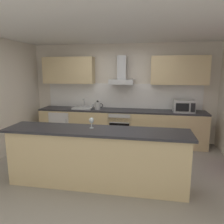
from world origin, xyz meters
TOP-DOWN VIEW (x-y plane):
  - ground at (0.00, 0.00)m, footprint 5.90×4.79m
  - ceiling at (0.00, 0.00)m, footprint 5.90×4.79m
  - wall_back at (0.00, 1.95)m, footprint 5.90×0.12m
  - backsplash_tile at (0.00, 1.88)m, footprint 4.17×0.02m
  - counter_back at (0.00, 1.57)m, footprint 4.31×0.60m
  - counter_island at (-0.10, -0.64)m, footprint 3.02×0.64m
  - upper_cabinets at (0.00, 1.72)m, footprint 4.26×0.32m
  - oven at (0.01, 1.55)m, footprint 0.60×0.62m
  - refrigerator at (-1.60, 1.54)m, footprint 0.58×0.60m
  - microwave at (1.57, 1.52)m, footprint 0.50×0.38m
  - sink at (-1.01, 1.56)m, footprint 0.50×0.40m
  - kettle at (-0.60, 1.51)m, footprint 0.29×0.15m
  - range_hood at (0.01, 1.68)m, footprint 0.62×0.45m
  - wine_glass at (-0.19, -0.56)m, footprint 0.08×0.08m

SIDE VIEW (x-z plane):
  - ground at x=0.00m, z-range -0.02..0.00m
  - refrigerator at x=-1.60m, z-range 0.00..0.85m
  - counter_back at x=0.00m, z-range 0.00..0.90m
  - oven at x=0.01m, z-range 0.06..0.86m
  - counter_island at x=-0.10m, z-range 0.01..0.97m
  - sink at x=-1.01m, z-range 0.80..1.06m
  - kettle at x=-0.60m, z-range 0.89..1.13m
  - microwave at x=1.57m, z-range 0.90..1.20m
  - wine_glass at x=-0.19m, z-range 1.00..1.18m
  - backsplash_tile at x=0.00m, z-range 0.90..1.56m
  - wall_back at x=0.00m, z-range 0.00..2.60m
  - range_hood at x=0.01m, z-range 1.43..2.15m
  - upper_cabinets at x=0.00m, z-range 1.56..2.26m
  - ceiling at x=0.00m, z-range 2.60..2.62m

